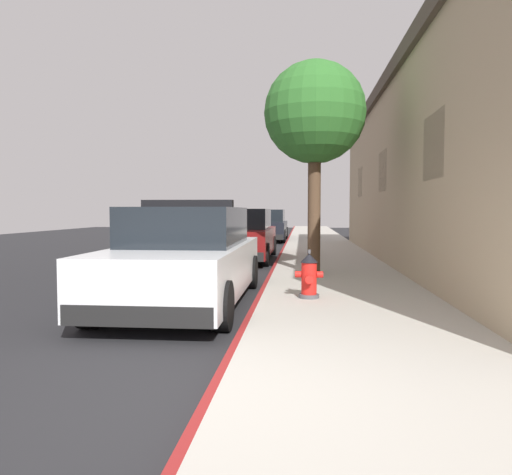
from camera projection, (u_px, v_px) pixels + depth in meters
The scene contains 9 objects.
ground_plane at pixel (120, 266), 14.14m from camera, with size 27.70×60.00×0.20m, color #232326.
sidewalk_pavement at pixel (329, 263), 13.56m from camera, with size 2.81×60.00×0.14m, color #ADA89E.
curb_painted_edge at pixel (277, 262), 13.70m from camera, with size 0.08×60.00×0.14m, color maroon.
storefront_building at pixel (479, 172), 13.01m from camera, with size 5.29×18.65×5.05m.
police_cruiser at pixel (187, 258), 7.88m from camera, with size 1.94×4.84×1.68m.
parked_car_silver_ahead at pixel (241, 236), 14.96m from camera, with size 1.94×4.84×1.56m.
parked_car_dark_far at pixel (267, 226), 24.33m from camera, with size 1.94×4.84×1.56m.
fire_hydrant at pixel (309, 276), 7.67m from camera, with size 0.44×0.40×0.76m.
street_tree at pixel (315, 114), 10.59m from camera, with size 2.21×2.21×4.60m.
Camera 1 is at (0.65, -3.63, 1.51)m, focal length 34.33 mm.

